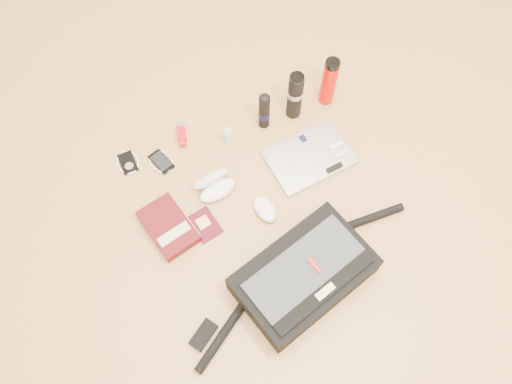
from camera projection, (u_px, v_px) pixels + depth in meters
ground at (277, 216)px, 1.90m from camera, size 4.00×4.00×0.00m
messenger_bag at (304, 275)px, 1.74m from camera, size 0.94×0.39×0.13m
laptop at (310, 158)px, 2.00m from camera, size 0.33×0.24×0.03m
book at (169, 226)px, 1.86m from camera, size 0.19×0.25×0.04m
passport at (205, 225)px, 1.88m from camera, size 0.11×0.14×0.01m
mouse at (265, 209)px, 1.89m from camera, size 0.08×0.13×0.04m
sunglasses_case at (214, 185)px, 1.92m from camera, size 0.17×0.15×0.09m
ipod at (128, 163)px, 1.99m from camera, size 0.09×0.10×0.01m
phone at (161, 162)px, 2.00m from camera, size 0.11×0.12×0.01m
inhaler at (181, 134)px, 2.04m from camera, size 0.05×0.12×0.03m
spray_bottle at (228, 136)px, 2.00m from camera, size 0.03×0.03×0.10m
aerosol_can at (264, 111)px, 1.99m from camera, size 0.05×0.05×0.19m
thermos_black at (295, 96)px, 2.00m from camera, size 0.07×0.07×0.24m
thermos_red at (329, 82)px, 2.03m from camera, size 0.07×0.07×0.24m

